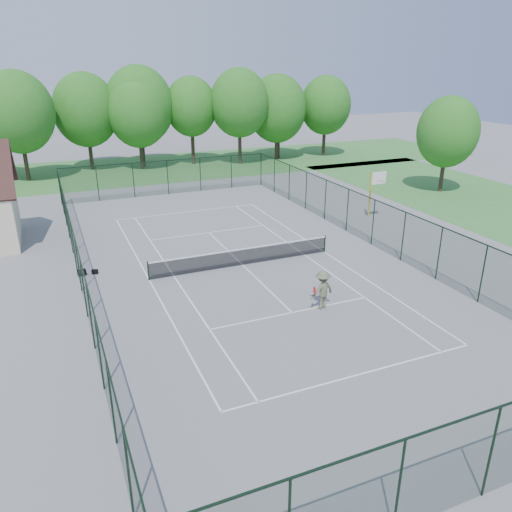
{
  "coord_description": "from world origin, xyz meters",
  "views": [
    {
      "loc": [
        -9.81,
        -25.13,
        11.23
      ],
      "look_at": [
        0.0,
        -2.0,
        1.3
      ],
      "focal_mm": 35.0,
      "sensor_mm": 36.0,
      "label": 1
    }
  ],
  "objects_px": {
    "sports_bag_a": "(82,273)",
    "basketball_goal": "(375,185)",
    "tennis_player": "(322,290)",
    "tennis_net": "(243,256)"
  },
  "relations": [
    {
      "from": "tennis_player",
      "to": "sports_bag_a",
      "type": "bearing_deg",
      "value": 140.23
    },
    {
      "from": "tennis_net",
      "to": "basketball_goal",
      "type": "distance_m",
      "value": 13.39
    },
    {
      "from": "sports_bag_a",
      "to": "basketball_goal",
      "type": "bearing_deg",
      "value": -5.65
    },
    {
      "from": "basketball_goal",
      "to": "sports_bag_a",
      "type": "xyz_separation_m",
      "value": [
        -21.19,
        -2.59,
        -2.4
      ]
    },
    {
      "from": "tennis_net",
      "to": "tennis_player",
      "type": "distance_m",
      "value": 6.7
    },
    {
      "from": "basketball_goal",
      "to": "sports_bag_a",
      "type": "bearing_deg",
      "value": -173.04
    },
    {
      "from": "basketball_goal",
      "to": "tennis_player",
      "type": "distance_m",
      "value": 15.67
    },
    {
      "from": "sports_bag_a",
      "to": "tennis_net",
      "type": "bearing_deg",
      "value": -26.04
    },
    {
      "from": "sports_bag_a",
      "to": "tennis_player",
      "type": "relative_size",
      "value": 0.23
    },
    {
      "from": "tennis_net",
      "to": "basketball_goal",
      "type": "relative_size",
      "value": 3.04
    }
  ]
}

